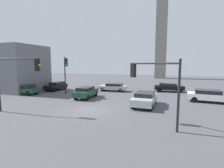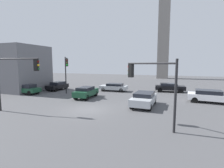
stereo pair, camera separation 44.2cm
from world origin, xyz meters
The scene contains 13 objects.
ground_plane centered at (0.00, 0.00, 0.00)m, with size 104.25×104.25×0.00m, color #4C4C4F.
traffic_light_0 centered at (6.11, -2.21, 3.34)m, with size 3.57×1.77×4.67m.
traffic_light_1 centered at (-6.38, 5.85, 3.76)m, with size 1.92×2.29×5.35m.
traffic_light_2 centered at (-5.46, -2.84, 3.65)m, with size 4.29×0.87×5.10m.
car_0 centered at (11.58, 7.39, 0.76)m, with size 4.90×2.54×1.41m.
car_1 centered at (-12.37, 4.43, 0.76)m, with size 4.15×1.86×1.43m.
car_2 centered at (4.83, 3.22, 0.76)m, with size 2.18×4.59×1.41m.
car_3 centered at (7.10, 13.54, 0.73)m, with size 4.59×2.34×1.33m.
car_4 centered at (-10.50, 9.14, 0.73)m, with size 1.78×4.02×1.37m.
car_5 centered at (-1.29, 11.25, 0.68)m, with size 4.40×2.13×1.23m.
car_6 centered at (-2.85, 4.93, 0.77)m, with size 1.96×4.23×1.43m.
building_flank centered at (-19.28, 6.76, 3.61)m, with size 13.97×7.05×7.21m, color slate.
skyline_tower centered at (4.42, 38.93, 12.85)m, with size 3.12×3.12×25.69m, color gray.
Camera 2 is at (7.63, -14.09, 4.36)m, focal length 27.23 mm.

